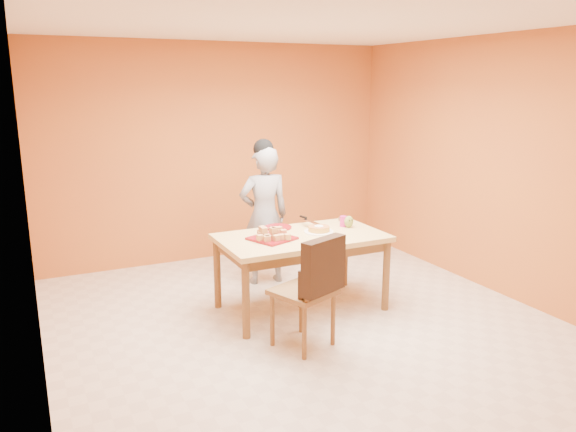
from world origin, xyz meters
name	(u,v)px	position (x,y,z in m)	size (l,w,h in m)	color
floor	(310,328)	(0.00, 0.00, 0.00)	(5.00, 5.00, 0.00)	beige
ceiling	(313,20)	(0.00, 0.00, 2.70)	(5.00, 5.00, 0.00)	white
wall_back	(219,153)	(0.00, 2.50, 1.35)	(4.50, 4.50, 0.00)	#B05B28
wall_left	(27,209)	(-2.25, 0.00, 1.35)	(5.00, 5.00, 0.00)	#B05B28
wall_right	(504,168)	(2.25, 0.00, 1.35)	(5.00, 5.00, 0.00)	#B05B28
dining_table	(301,245)	(0.14, 0.46, 0.67)	(1.60, 0.90, 0.76)	#E1C375
dining_chair	(304,289)	(-0.22, -0.29, 0.52)	(0.60, 0.67, 1.00)	brown
pastry_pile	(272,232)	(-0.18, 0.45, 0.83)	(0.33, 0.33, 0.11)	tan
person	(264,216)	(0.12, 1.33, 0.77)	(0.56, 0.37, 1.54)	gray
pastry_platter	(272,238)	(-0.18, 0.45, 0.77)	(0.36, 0.36, 0.02)	maroon
red_dinner_plate	(278,227)	(0.04, 0.81, 0.77)	(0.28, 0.28, 0.02)	maroon
white_cake_plate	(319,232)	(0.34, 0.48, 0.77)	(0.29, 0.29, 0.01)	white
sponge_cake	(319,229)	(0.34, 0.48, 0.80)	(0.21, 0.21, 0.05)	gold
cake_server	(311,222)	(0.35, 0.66, 0.83)	(0.05, 0.25, 0.01)	silver
egg_ornament	(349,222)	(0.71, 0.52, 0.82)	(0.10, 0.08, 0.12)	olive
magenta_glass	(343,221)	(0.68, 0.58, 0.81)	(0.08, 0.08, 0.11)	#BC1C72
checker_tin	(343,219)	(0.82, 0.81, 0.77)	(0.10, 0.10, 0.03)	#3E2311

